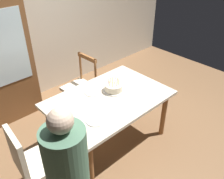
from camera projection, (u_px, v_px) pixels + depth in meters
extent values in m
plane|color=brown|center=(109.00, 140.00, 3.50)|extent=(6.40, 6.40, 0.00)
cube|color=beige|center=(32.00, 22.00, 3.93)|extent=(6.40, 0.10, 2.60)
cube|color=beige|center=(109.00, 99.00, 3.11)|extent=(1.53, 1.03, 0.04)
cylinder|color=brown|center=(90.00, 166.00, 2.67)|extent=(0.07, 0.07, 0.71)
cylinder|color=brown|center=(164.00, 114.00, 3.44)|extent=(0.07, 0.07, 0.71)
cylinder|color=brown|center=(51.00, 129.00, 3.18)|extent=(0.07, 0.07, 0.71)
cylinder|color=brown|center=(122.00, 91.00, 3.95)|extent=(0.07, 0.07, 0.71)
cylinder|color=silver|center=(114.00, 91.00, 3.22)|extent=(0.28, 0.28, 0.01)
cylinder|color=beige|center=(114.00, 87.00, 3.20)|extent=(0.24, 0.24, 0.09)
cylinder|color=#E54C4C|center=(117.00, 81.00, 3.19)|extent=(0.01, 0.01, 0.05)
sphere|color=#FFC64C|center=(117.00, 79.00, 3.18)|extent=(0.01, 0.01, 0.01)
cylinder|color=#66CC72|center=(115.00, 80.00, 3.21)|extent=(0.01, 0.01, 0.05)
sphere|color=#FFC64C|center=(115.00, 78.00, 3.19)|extent=(0.01, 0.01, 0.01)
cylinder|color=#F2994C|center=(113.00, 80.00, 3.21)|extent=(0.01, 0.01, 0.05)
sphere|color=#FFC64C|center=(113.00, 78.00, 3.19)|extent=(0.01, 0.01, 0.01)
cylinder|color=#66CC72|center=(111.00, 81.00, 3.20)|extent=(0.01, 0.01, 0.05)
sphere|color=#FFC64C|center=(111.00, 78.00, 3.18)|extent=(0.01, 0.01, 0.01)
cylinder|color=#D872CC|center=(109.00, 82.00, 3.17)|extent=(0.01, 0.01, 0.05)
sphere|color=#FFC64C|center=(109.00, 80.00, 3.15)|extent=(0.01, 0.01, 0.01)
cylinder|color=#D872CC|center=(109.00, 83.00, 3.14)|extent=(0.01, 0.01, 0.05)
sphere|color=#FFC64C|center=(109.00, 81.00, 3.12)|extent=(0.01, 0.01, 0.01)
cylinder|color=yellow|center=(110.00, 84.00, 3.12)|extent=(0.01, 0.01, 0.05)
sphere|color=#FFC64C|center=(110.00, 82.00, 3.10)|extent=(0.01, 0.01, 0.01)
cylinder|color=yellow|center=(112.00, 85.00, 3.10)|extent=(0.01, 0.01, 0.05)
sphere|color=#FFC64C|center=(112.00, 83.00, 3.09)|extent=(0.01, 0.01, 0.01)
cylinder|color=#D872CC|center=(114.00, 85.00, 3.10)|extent=(0.01, 0.01, 0.05)
sphere|color=#FFC64C|center=(114.00, 83.00, 3.08)|extent=(0.01, 0.01, 0.01)
cylinder|color=#E54C4C|center=(117.00, 85.00, 3.11)|extent=(0.01, 0.01, 0.05)
sphere|color=#FFC64C|center=(117.00, 82.00, 3.10)|extent=(0.01, 0.01, 0.01)
cylinder|color=#F2994C|center=(118.00, 83.00, 3.14)|extent=(0.01, 0.01, 0.05)
sphere|color=#FFC64C|center=(118.00, 81.00, 3.12)|extent=(0.01, 0.01, 0.01)
cylinder|color=#F2994C|center=(118.00, 82.00, 3.17)|extent=(0.01, 0.01, 0.05)
sphere|color=#FFC64C|center=(118.00, 80.00, 3.16)|extent=(0.01, 0.01, 0.01)
cylinder|color=white|center=(95.00, 120.00, 2.71)|extent=(0.22, 0.22, 0.01)
cylinder|color=white|center=(93.00, 92.00, 3.19)|extent=(0.22, 0.22, 0.01)
cube|color=silver|center=(84.00, 127.00, 2.62)|extent=(0.18, 0.04, 0.01)
cube|color=silver|center=(83.00, 97.00, 3.10)|extent=(0.18, 0.03, 0.01)
cube|color=beige|center=(79.00, 88.00, 3.84)|extent=(0.46, 0.46, 0.05)
cylinder|color=brown|center=(65.00, 101.00, 3.97)|extent=(0.04, 0.04, 0.42)
cylinder|color=brown|center=(79.00, 110.00, 3.77)|extent=(0.04, 0.04, 0.42)
cylinder|color=brown|center=(82.00, 93.00, 4.17)|extent=(0.04, 0.04, 0.42)
cylinder|color=brown|center=(95.00, 101.00, 3.97)|extent=(0.04, 0.04, 0.42)
cylinder|color=brown|center=(81.00, 67.00, 3.93)|extent=(0.04, 0.04, 0.50)
cylinder|color=brown|center=(96.00, 74.00, 3.72)|extent=(0.04, 0.04, 0.50)
cube|color=brown|center=(87.00, 57.00, 3.71)|extent=(0.06, 0.40, 0.06)
cube|color=beige|center=(40.00, 162.00, 2.61)|extent=(0.48, 0.48, 0.05)
cylinder|color=brown|center=(65.00, 178.00, 2.71)|extent=(0.04, 0.04, 0.42)
cylinder|color=brown|center=(51.00, 159.00, 2.94)|extent=(0.04, 0.04, 0.42)
cylinder|color=brown|center=(23.00, 174.00, 2.76)|extent=(0.04, 0.04, 0.42)
cube|color=beige|center=(17.00, 154.00, 2.37)|extent=(0.08, 0.40, 0.50)
cylinder|color=#4C7259|center=(67.00, 165.00, 1.76)|extent=(0.32, 0.32, 0.65)
sphere|color=beige|center=(60.00, 121.00, 1.53)|extent=(0.18, 0.18, 0.18)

